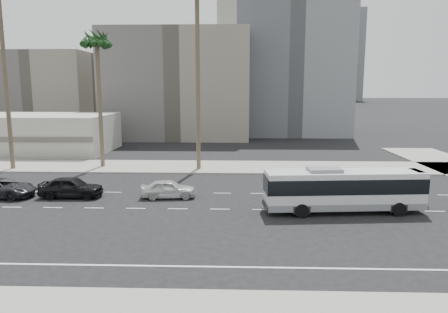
{
  "coord_description": "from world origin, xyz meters",
  "views": [
    {
      "loc": [
        -1.78,
        -27.99,
        8.46
      ],
      "look_at": [
        -2.84,
        4.0,
        3.13
      ],
      "focal_mm": 32.91,
      "sensor_mm": 36.0,
      "label": 1
    }
  ],
  "objects_px": {
    "city_bus": "(344,189)",
    "car_b": "(71,187)",
    "car_a": "(168,189)",
    "palm_mid": "(97,43)",
    "car_c": "(2,188)"
  },
  "relations": [
    {
      "from": "car_b",
      "to": "palm_mid",
      "type": "height_order",
      "value": "palm_mid"
    },
    {
      "from": "city_bus",
      "to": "palm_mid",
      "type": "distance_m",
      "value": 29.12
    },
    {
      "from": "car_b",
      "to": "car_c",
      "type": "xyz_separation_m",
      "value": [
        -5.5,
        -0.09,
        -0.09
      ]
    },
    {
      "from": "city_bus",
      "to": "car_b",
      "type": "height_order",
      "value": "city_bus"
    },
    {
      "from": "city_bus",
      "to": "car_a",
      "type": "xyz_separation_m",
      "value": [
        -12.7,
        3.27,
        -0.91
      ]
    },
    {
      "from": "city_bus",
      "to": "car_a",
      "type": "distance_m",
      "value": 13.14
    },
    {
      "from": "car_c",
      "to": "palm_mid",
      "type": "xyz_separation_m",
      "value": [
        3.95,
        12.42,
        12.31
      ]
    },
    {
      "from": "car_b",
      "to": "car_c",
      "type": "relative_size",
      "value": 0.92
    },
    {
      "from": "city_bus",
      "to": "car_c",
      "type": "xyz_separation_m",
      "value": [
        -25.83,
        3.02,
        -0.9
      ]
    },
    {
      "from": "car_a",
      "to": "car_c",
      "type": "xyz_separation_m",
      "value": [
        -13.13,
        -0.25,
        0.01
      ]
    },
    {
      "from": "car_c",
      "to": "car_b",
      "type": "bearing_deg",
      "value": -84.52
    },
    {
      "from": "car_a",
      "to": "car_b",
      "type": "bearing_deg",
      "value": 85.67
    },
    {
      "from": "car_c",
      "to": "palm_mid",
      "type": "distance_m",
      "value": 17.93
    },
    {
      "from": "city_bus",
      "to": "palm_mid",
      "type": "bearing_deg",
      "value": 139.84
    },
    {
      "from": "car_a",
      "to": "car_b",
      "type": "distance_m",
      "value": 7.63
    }
  ]
}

